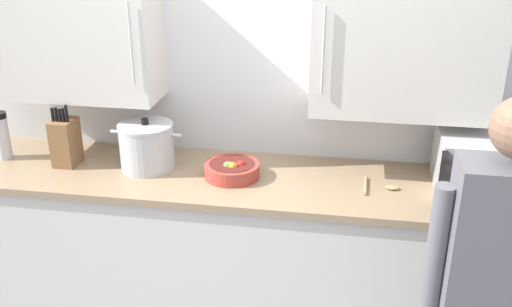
% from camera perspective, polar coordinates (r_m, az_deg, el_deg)
% --- Properties ---
extents(back_wall_tiled, '(4.04, 0.44, 2.81)m').
position_cam_1_polar(back_wall_tiled, '(3.01, -1.69, 9.23)').
color(back_wall_tiled, silver).
rests_on(back_wall_tiled, ground_plane).
extents(counter_unit, '(3.50, 0.65, 0.94)m').
position_cam_1_polar(counter_unit, '(3.12, -2.62, -10.06)').
color(counter_unit, beige).
rests_on(counter_unit, ground_plane).
extents(microwave_oven, '(0.54, 0.74, 0.27)m').
position_cam_1_polar(microwave_oven, '(2.88, 22.18, -1.04)').
color(microwave_oven, '#B7BABF').
rests_on(microwave_oven, counter_unit).
extents(wooden_spoon, '(0.17, 0.19, 0.02)m').
position_cam_1_polar(wooden_spoon, '(2.81, 12.24, -3.22)').
color(wooden_spoon, tan).
rests_on(wooden_spoon, counter_unit).
extents(thermos_flask, '(0.08, 0.08, 0.26)m').
position_cam_1_polar(thermos_flask, '(3.31, -23.89, 1.65)').
color(thermos_flask, '#B7BABF').
rests_on(thermos_flask, counter_unit).
extents(fruit_bowl, '(0.28, 0.28, 0.09)m').
position_cam_1_polar(fruit_bowl, '(2.85, -2.40, -1.56)').
color(fruit_bowl, '#AD3D33').
rests_on(fruit_bowl, counter_unit).
extents(knife_block, '(0.11, 0.15, 0.33)m').
position_cam_1_polar(knife_block, '(3.12, -18.39, 1.14)').
color(knife_block, brown).
rests_on(knife_block, counter_unit).
extents(stock_pot, '(0.37, 0.28, 0.27)m').
position_cam_1_polar(stock_pot, '(2.98, -10.80, 0.74)').
color(stock_pot, '#B7BABF').
rests_on(stock_pot, counter_unit).
extents(person_figure, '(0.44, 0.63, 1.66)m').
position_cam_1_polar(person_figure, '(2.17, 22.46, -11.68)').
color(person_figure, '#282D3D').
rests_on(person_figure, ground_plane).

